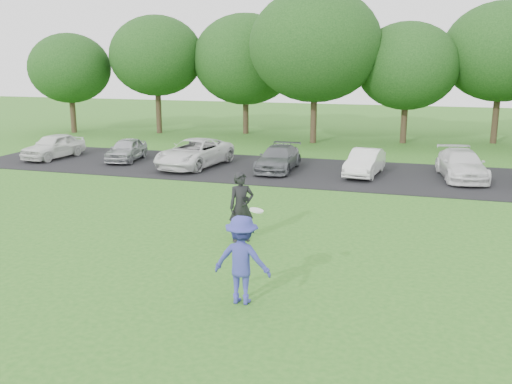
{
  "coord_description": "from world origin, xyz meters",
  "views": [
    {
      "loc": [
        4.32,
        -10.82,
        4.85
      ],
      "look_at": [
        0.0,
        3.5,
        1.3
      ],
      "focal_mm": 40.0,
      "sensor_mm": 36.0,
      "label": 1
    }
  ],
  "objects": [
    {
      "name": "ground",
      "position": [
        0.0,
        0.0,
        0.0
      ],
      "size": [
        100.0,
        100.0,
        0.0
      ],
      "primitive_type": "plane",
      "color": "#2B6A1E",
      "rests_on": "ground"
    },
    {
      "name": "parking_lot",
      "position": [
        0.0,
        13.0,
        0.01
      ],
      "size": [
        32.0,
        6.5,
        0.03
      ],
      "primitive_type": "cube",
      "color": "black",
      "rests_on": "ground"
    },
    {
      "name": "frisbee_player",
      "position": [
        0.95,
        -0.61,
        0.91
      ],
      "size": [
        1.19,
        0.7,
        2.02
      ],
      "color": "#373A9D",
      "rests_on": "ground"
    },
    {
      "name": "camera_bystander",
      "position": [
        -0.3,
        3.14,
        0.95
      ],
      "size": [
        0.83,
        0.77,
        1.9
      ],
      "color": "black",
      "rests_on": "ground"
    },
    {
      "name": "parked_cars",
      "position": [
        -0.35,
        12.88,
        0.59
      ],
      "size": [
        27.62,
        5.14,
        1.23
      ],
      "color": "white",
      "rests_on": "parking_lot"
    },
    {
      "name": "tree_row",
      "position": [
        1.51,
        22.76,
        4.91
      ],
      "size": [
        42.39,
        9.85,
        8.64
      ],
      "color": "#38281C",
      "rests_on": "ground"
    }
  ]
}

